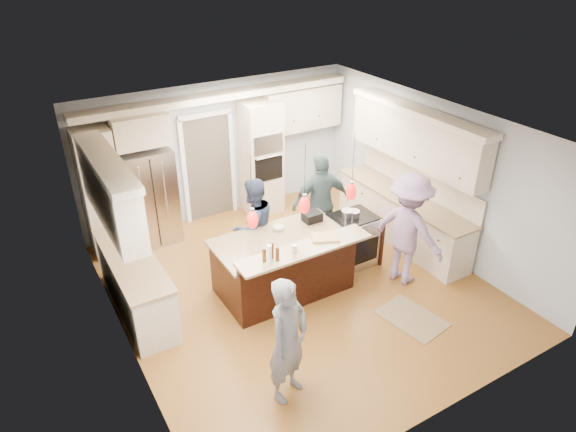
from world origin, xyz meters
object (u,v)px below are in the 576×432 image
at_px(person_bar_end, 288,341).
at_px(person_far_left, 254,226).
at_px(refrigerator, 149,197).
at_px(island_range, 352,240).
at_px(kitchen_island, 284,264).

xyz_separation_m(person_bar_end, person_far_left, (0.91, 2.65, -0.02)).
relative_size(refrigerator, person_far_left, 1.08).
bearing_deg(person_far_left, island_range, 141.67).
bearing_deg(island_range, kitchen_island, -176.92).
xyz_separation_m(refrigerator, person_bar_end, (0.27, -4.44, -0.05)).
bearing_deg(refrigerator, kitchen_island, -63.09).
height_order(island_range, person_bar_end, person_bar_end).
distance_m(kitchen_island, island_range, 1.41).
height_order(refrigerator, person_far_left, refrigerator).
bearing_deg(kitchen_island, person_far_left, 98.49).
distance_m(island_range, person_bar_end, 3.14).
xyz_separation_m(refrigerator, person_far_left, (1.19, -1.79, -0.07)).
relative_size(kitchen_island, person_far_left, 1.27).
bearing_deg(person_bar_end, kitchen_island, 36.40).
distance_m(refrigerator, person_bar_end, 4.45).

